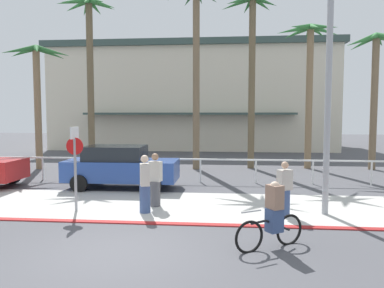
# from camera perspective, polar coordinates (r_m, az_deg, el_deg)

# --- Properties ---
(ground_plane) EXTENTS (80.00, 80.00, 0.00)m
(ground_plane) POSITION_cam_1_polar(r_m,az_deg,el_deg) (17.96, -2.16, -4.90)
(ground_plane) COLOR #4C4C51
(sidewalk_strip) EXTENTS (44.00, 4.00, 0.02)m
(sidewalk_strip) POSITION_cam_1_polar(r_m,az_deg,el_deg) (12.34, -5.72, -9.20)
(sidewalk_strip) COLOR beige
(sidewalk_strip) RESTS_ON ground
(curb_paint) EXTENTS (44.00, 0.24, 0.03)m
(curb_paint) POSITION_cam_1_polar(r_m,az_deg,el_deg) (10.45, -7.86, -11.73)
(curb_paint) COLOR maroon
(curb_paint) RESTS_ON ground
(building_backdrop) EXTENTS (24.03, 12.77, 8.84)m
(building_backdrop) POSITION_cam_1_polar(r_m,az_deg,el_deg) (35.41, 0.46, 6.92)
(building_backdrop) COLOR beige
(building_backdrop) RESTS_ON ground
(rail_fence) EXTENTS (21.40, 0.08, 1.04)m
(rail_fence) POSITION_cam_1_polar(r_m,az_deg,el_deg) (16.37, -2.86, -2.85)
(rail_fence) COLOR white
(rail_fence) RESTS_ON ground
(stop_sign_bike_lane) EXTENTS (0.52, 0.56, 2.56)m
(stop_sign_bike_lane) POSITION_cam_1_polar(r_m,az_deg,el_deg) (11.83, -17.29, -1.78)
(stop_sign_bike_lane) COLOR gray
(stop_sign_bike_lane) RESTS_ON ground
(streetlight_curb) EXTENTS (0.24, 2.54, 7.50)m
(streetlight_curb) POSITION_cam_1_polar(r_m,az_deg,el_deg) (11.37, 20.31, 11.03)
(streetlight_curb) COLOR #9EA0A5
(streetlight_curb) RESTS_ON ground
(palm_tree_1) EXTENTS (3.32, 3.38, 6.61)m
(palm_tree_1) POSITION_cam_1_polar(r_m,az_deg,el_deg) (21.89, -22.37, 9.26)
(palm_tree_1) COLOR #846B4C
(palm_tree_1) RESTS_ON ground
(palm_tree_2) EXTENTS (3.14, 3.34, 9.19)m
(palm_tree_2) POSITION_cam_1_polar(r_m,az_deg,el_deg) (21.78, -15.35, 14.89)
(palm_tree_2) COLOR brown
(palm_tree_2) RESTS_ON ground
(palm_tree_3) EXTENTS (3.31, 2.98, 9.61)m
(palm_tree_3) POSITION_cam_1_polar(r_m,az_deg,el_deg) (20.53, 0.59, 16.44)
(palm_tree_3) COLOR #756047
(palm_tree_3) RESTS_ON ground
(palm_tree_4) EXTENTS (3.07, 3.36, 9.27)m
(palm_tree_4) POSITION_cam_1_polar(r_m,az_deg,el_deg) (21.09, 9.05, 14.86)
(palm_tree_4) COLOR brown
(palm_tree_4) RESTS_ON ground
(palm_tree_5) EXTENTS (3.31, 3.20, 7.74)m
(palm_tree_5) POSITION_cam_1_polar(r_m,az_deg,el_deg) (21.49, 17.30, 12.14)
(palm_tree_5) COLOR #846B4C
(palm_tree_5) RESTS_ON ground
(palm_tree_6) EXTENTS (2.93, 3.23, 7.19)m
(palm_tree_6) POSITION_cam_1_polar(r_m,az_deg,el_deg) (22.29, 25.93, 10.04)
(palm_tree_6) COLOR #756047
(palm_tree_6) RESTS_ON ground
(car_blue_1) EXTENTS (4.40, 2.02, 1.69)m
(car_blue_1) POSITION_cam_1_polar(r_m,az_deg,el_deg) (15.23, -10.77, -3.36)
(car_blue_1) COLOR #284793
(car_blue_1) RESTS_ON ground
(cyclist_black_0) EXTENTS (1.57, 1.03, 1.50)m
(cyclist_black_0) POSITION_cam_1_polar(r_m,az_deg,el_deg) (8.57, 12.10, -10.70)
(cyclist_black_0) COLOR black
(cyclist_black_0) RESTS_ON ground
(pedestrian_0) EXTENTS (0.48, 0.44, 1.58)m
(pedestrian_0) POSITION_cam_1_polar(r_m,az_deg,el_deg) (11.24, 13.82, -6.94)
(pedestrian_0) COLOR #384C7A
(pedestrian_0) RESTS_ON ground
(pedestrian_1) EXTENTS (0.40, 0.46, 1.74)m
(pedestrian_1) POSITION_cam_1_polar(r_m,az_deg,el_deg) (11.29, -7.15, -6.37)
(pedestrian_1) COLOR #384C7A
(pedestrian_1) RESTS_ON ground
(pedestrian_2) EXTENTS (0.45, 0.38, 1.71)m
(pedestrian_2) POSITION_cam_1_polar(r_m,az_deg,el_deg) (12.04, -5.59, -5.76)
(pedestrian_2) COLOR #4C4C51
(pedestrian_2) RESTS_ON ground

